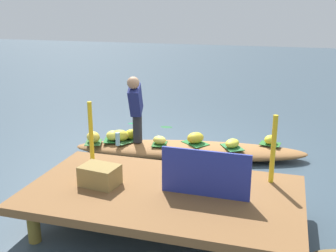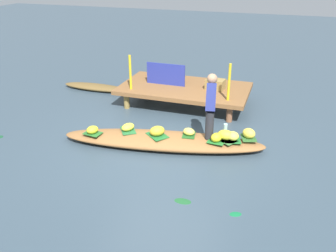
{
  "view_description": "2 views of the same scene",
  "coord_description": "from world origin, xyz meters",
  "views": [
    {
      "loc": [
        -1.52,
        6.47,
        2.56
      ],
      "look_at": [
        0.34,
        0.17,
        0.58
      ],
      "focal_mm": 43.56,
      "sensor_mm": 36.0,
      "label": 1
    },
    {
      "loc": [
        2.12,
        -5.96,
        3.39
      ],
      "look_at": [
        0.04,
        0.22,
        0.35
      ],
      "focal_mm": 38.41,
      "sensor_mm": 36.0,
      "label": 2
    }
  ],
  "objects": [
    {
      "name": "leaf_mat_2",
      "position": [
        -1.34,
        -0.38,
        0.25
      ],
      "size": [
        0.37,
        0.29,
        0.01
      ],
      "primitive_type": "cube",
      "rotation": [
        0.0,
        0.0,
        3.0
      ],
      "color": "#276428",
      "rests_on": "vendor_boat"
    },
    {
      "name": "market_banner",
      "position": [
        -0.74,
        2.33,
        0.74
      ],
      "size": [
        1.01,
        0.04,
        0.54
      ],
      "primitive_type": "cube",
      "rotation": [
        0.0,
        0.0,
        -0.01
      ],
      "color": "navy",
      "rests_on": "dock_platform"
    },
    {
      "name": "water_bottle",
      "position": [
        1.16,
        0.42,
        0.36
      ],
      "size": [
        0.08,
        0.08,
        0.23
      ],
      "primitive_type": "cylinder",
      "color": "#ABD9D7",
      "rests_on": "vendor_boat"
    },
    {
      "name": "leaf_mat_3",
      "position": [
        1.06,
        0.05,
        0.25
      ],
      "size": [
        0.33,
        0.26,
        0.01
      ],
      "primitive_type": "cube",
      "rotation": [
        0.0,
        0.0,
        3.07
      ],
      "color": "#25702C",
      "rests_on": "vendor_boat"
    },
    {
      "name": "banana_bunch_1",
      "position": [
        1.34,
        0.21,
        0.33
      ],
      "size": [
        0.29,
        0.28,
        0.17
      ],
      "primitive_type": "ellipsoid",
      "rotation": [
        0.0,
        0.0,
        1.28
      ],
      "color": "#F1DE4D",
      "rests_on": "vendor_boat"
    },
    {
      "name": "leaf_mat_4",
      "position": [
        0.49,
        0.16,
        0.25
      ],
      "size": [
        0.29,
        0.36,
        0.01
      ],
      "primitive_type": "cube",
      "rotation": [
        0.0,
        0.0,
        1.73
      ],
      "color": "#215720",
      "rests_on": "vendor_boat"
    },
    {
      "name": "canal_water",
      "position": [
        0.0,
        0.0,
        0.0
      ],
      "size": [
        40.0,
        40.0,
        0.0
      ],
      "primitive_type": "plane",
      "color": "#364754",
      "rests_on": "ground"
    },
    {
      "name": "produce_crate",
      "position": [
        0.53,
        2.4,
        0.59
      ],
      "size": [
        0.48,
        0.38,
        0.24
      ],
      "primitive_type": "cube",
      "rotation": [
        0.0,
        0.0,
        -0.13
      ],
      "color": "olive",
      "rests_on": "dock_platform"
    },
    {
      "name": "vendor_person",
      "position": [
        0.87,
        0.27,
        0.93
      ],
      "size": [
        0.27,
        0.52,
        1.2
      ],
      "color": "#28282D",
      "rests_on": "vendor_boat"
    },
    {
      "name": "leaf_mat_7",
      "position": [
        1.62,
        0.41,
        0.25
      ],
      "size": [
        0.37,
        0.42,
        0.01
      ],
      "primitive_type": "cube",
      "rotation": [
        0.0,
        0.0,
        1.89
      ],
      "color": "#2F5F2B",
      "rests_on": "vendor_boat"
    },
    {
      "name": "banana_bunch_0",
      "position": [
        -0.73,
        -0.02,
        0.32
      ],
      "size": [
        0.29,
        0.35,
        0.14
      ],
      "primitive_type": "ellipsoid",
      "rotation": [
        0.0,
        0.0,
        1.23
      ],
      "color": "gold",
      "rests_on": "vendor_boat"
    },
    {
      "name": "banana_bunch_5",
      "position": [
        -0.09,
        -0.05,
        0.34
      ],
      "size": [
        0.38,
        0.38,
        0.19
      ],
      "primitive_type": "ellipsoid",
      "rotation": [
        0.0,
        0.0,
        0.76
      ],
      "color": "gold",
      "rests_on": "vendor_boat"
    },
    {
      "name": "drifting_plant_3",
      "position": [
        1.71,
        -1.65,
        0.0
      ],
      "size": [
        0.21,
        0.18,
        0.01
      ],
      "primitive_type": "ellipsoid",
      "rotation": [
        0.0,
        0.0,
        0.43
      ],
      "color": "#156D3B",
      "rests_on": "ground"
    },
    {
      "name": "banana_bunch_4",
      "position": [
        0.49,
        0.16,
        0.32
      ],
      "size": [
        0.27,
        0.24,
        0.14
      ],
      "primitive_type": "ellipsoid",
      "rotation": [
        0.0,
        0.0,
        2.89
      ],
      "color": "#F9DC53",
      "rests_on": "vendor_boat"
    },
    {
      "name": "banana_bunch_2",
      "position": [
        -1.34,
        -0.38,
        0.32
      ],
      "size": [
        0.29,
        0.3,
        0.16
      ],
      "primitive_type": "ellipsoid",
      "rotation": [
        0.0,
        0.0,
        1.01
      ],
      "color": "yellow",
      "rests_on": "vendor_boat"
    },
    {
      "name": "banana_bunch_3",
      "position": [
        1.06,
        0.05,
        0.34
      ],
      "size": [
        0.28,
        0.29,
        0.18
      ],
      "primitive_type": "ellipsoid",
      "rotation": [
        0.0,
        0.0,
        4.06
      ],
      "color": "yellow",
      "rests_on": "vendor_boat"
    },
    {
      "name": "drifting_plant_2",
      "position": [
        0.89,
        -1.6,
        0.0
      ],
      "size": [
        0.27,
        0.16,
        0.01
      ],
      "primitive_type": "ellipsoid",
      "rotation": [
        0.0,
        0.0,
        0.04
      ],
      "color": "#1E5A2C",
      "rests_on": "ground"
    },
    {
      "name": "railing_post_west",
      "position": [
        -1.44,
        1.73,
        0.89
      ],
      "size": [
        0.06,
        0.06,
        0.85
      ],
      "primitive_type": "cylinder",
      "color": "yellow",
      "rests_on": "dock_platform"
    },
    {
      "name": "vendor_boat",
      "position": [
        0.0,
        0.0,
        0.12
      ],
      "size": [
        4.09,
        1.52,
        0.24
      ],
      "primitive_type": "ellipsoid",
      "rotation": [
        0.0,
        0.0,
        0.18
      ],
      "color": "#905F34",
      "rests_on": "ground"
    },
    {
      "name": "leaf_mat_1",
      "position": [
        1.34,
        0.21,
        0.25
      ],
      "size": [
        0.38,
        0.38,
        0.01
      ],
      "primitive_type": "cube",
      "rotation": [
        0.0,
        0.0,
        0.29
      ],
      "color": "#20672B",
      "rests_on": "vendor_boat"
    },
    {
      "name": "leaf_mat_5",
      "position": [
        -0.09,
        -0.05,
        0.25
      ],
      "size": [
        0.52,
        0.5,
        0.01
      ],
      "primitive_type": "cube",
      "rotation": [
        0.0,
        0.0,
        2.46
      ],
      "color": "#21682D",
      "rests_on": "vendor_boat"
    },
    {
      "name": "banana_bunch_6",
      "position": [
        1.2,
        0.19,
        0.34
      ],
      "size": [
        0.31,
        0.22,
        0.2
      ],
      "primitive_type": "ellipsoid",
      "rotation": [
        0.0,
        0.0,
        3.13
      ],
      "color": "yellow",
      "rests_on": "vendor_boat"
    },
    {
      "name": "railing_post_east",
      "position": [
        0.96,
        1.73,
        0.89
      ],
      "size": [
        0.06,
        0.06,
        0.85
      ],
      "primitive_type": "cylinder",
      "color": "yellow",
      "rests_on": "dock_platform"
    },
    {
      "name": "banana_bunch_7",
      "position": [
        1.62,
        0.41,
        0.34
      ],
      "size": [
        0.32,
        0.3,
        0.19
      ],
      "primitive_type": "ellipsoid",
      "rotation": [
        0.0,
        0.0,
        5.81
      ],
      "color": "yellow",
      "rests_on": "vendor_boat"
    },
    {
      "name": "leaf_mat_6",
      "position": [
        1.2,
        0.19,
        0.25
      ],
      "size": [
        0.51,
        0.46,
        0.01
      ],
      "primitive_type": "cube",
      "rotation": [
        0.0,
        0.0,
        2.59
      ],
      "color": "#3A7139",
      "rests_on": "vendor_boat"
    },
    {
      "name": "leaf_mat_0",
      "position": [
        -0.73,
        -0.02,
        0.25
      ],
      "size": [
        0.45,
        0.49,
        0.01
      ],
      "primitive_type": "cube",
      "rotation": [
        0.0,
        0.0,
        2.15
      ],
      "color": "#266935",
      "rests_on": "vendor_boat"
    },
    {
      "name": "dock_platform",
      "position": [
        -0.24,
        2.33,
        0.41
      ],
      "size": [
        3.2,
        1.8,
        0.47
      ],
      "color": "brown",
      "rests_on": "ground"
    }
  ]
}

